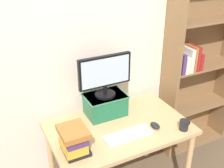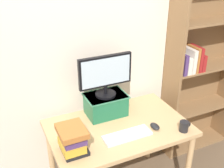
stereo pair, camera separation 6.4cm
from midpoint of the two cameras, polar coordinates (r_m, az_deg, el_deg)
back_wall at (r=2.54m, az=-2.70°, el=7.13°), size 7.00×0.08×2.60m
desk at (r=2.44m, az=2.08°, el=-10.32°), size 1.17×0.74×0.77m
bookshelf_unit at (r=3.11m, az=18.09°, el=3.56°), size 0.84×0.28×1.95m
riser_box at (r=2.49m, az=-0.56°, el=-4.09°), size 0.36×0.25×0.19m
computer_monitor at (r=2.35m, az=-0.58°, el=2.03°), size 0.47×0.18×0.37m
keyboard at (r=2.27m, az=3.85°, el=-10.38°), size 0.40×0.13×0.02m
computer_mouse at (r=2.38m, az=9.48°, el=-8.48°), size 0.06×0.10×0.04m
book_stack at (r=2.09m, az=-7.18°, el=-11.10°), size 0.19×0.23×0.20m
coffee_mug at (r=2.39m, az=15.21°, el=-8.29°), size 0.10×0.08×0.09m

